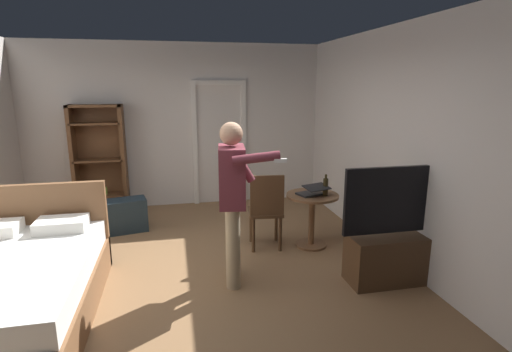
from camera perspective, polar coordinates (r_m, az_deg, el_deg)
The scene contains 14 objects.
ground_plane at distance 4.51m, azimuth -10.02°, elevation -14.34°, with size 6.10×6.10×0.00m, color olive.
wall_back at distance 6.87m, azimuth -11.42°, elevation 7.15°, with size 5.17×0.12×2.74m, color silver.
wall_right at distance 4.82m, azimuth 20.78°, elevation 4.03°, with size 0.12×5.79×2.74m, color silver.
doorway_frame at distance 6.86m, azimuth -5.37°, elevation 6.08°, with size 0.93×0.08×2.13m.
bed at distance 4.27m, azimuth -32.52°, elevation -13.47°, with size 1.49×2.09×1.02m.
bookshelf at distance 6.81m, azimuth -21.83°, elevation 2.79°, with size 0.82×0.32×1.76m.
tv_flatscreen at distance 4.47m, azimuth 19.42°, elevation -9.75°, with size 1.20×0.40×1.27m.
side_table at distance 5.12m, azimuth 8.14°, elevation -5.09°, with size 0.67×0.67×0.70m.
laptop at distance 4.99m, azimuth 8.22°, elevation -2.22°, with size 0.41×0.41×0.15m.
bottle_on_table at distance 5.00m, azimuth 10.08°, elevation -1.53°, with size 0.06×0.06×0.27m.
wooden_chair at distance 4.96m, azimuth 1.47°, elevation -4.70°, with size 0.46×0.46×0.99m.
person_blue_shirt at distance 4.01m, azimuth -3.37°, elevation -2.34°, with size 0.63×0.65×1.71m.
suitcase_dark at distance 5.94m, azimuth -18.50°, elevation -5.46°, with size 0.59×0.32×0.47m, color #1E2D38.
suitcase_small at distance 6.27m, azimuth -22.42°, elevation -5.60°, with size 0.49×0.32×0.31m, color #1E2D38.
Camera 1 is at (-0.07, -4.00, 2.08)m, focal length 27.49 mm.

